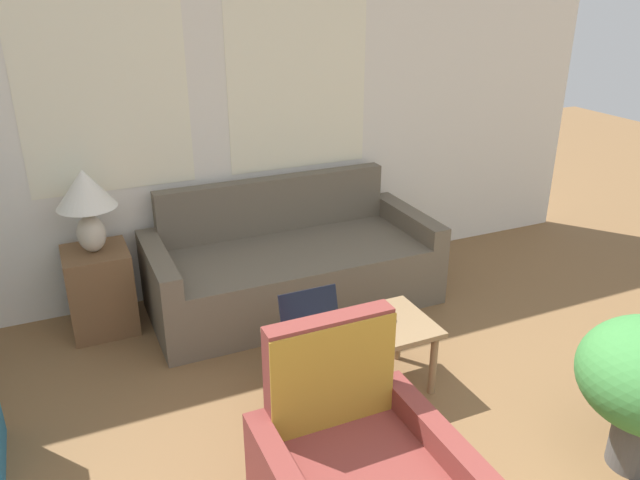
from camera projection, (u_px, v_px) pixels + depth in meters
name	position (u px, v px, depth m)	size (l,w,h in m)	color
wall_back	(220.00, 121.00, 4.50)	(6.52, 0.06, 2.60)	white
couch	(291.00, 267.00, 4.64)	(2.08, 0.91, 0.87)	#665B4C
side_table	(100.00, 290.00, 4.26)	(0.42, 0.42, 0.59)	brown
table_lamp	(86.00, 197.00, 3.99)	(0.38, 0.38, 0.56)	beige
coffee_table	(353.00, 338.00, 3.56)	(0.95, 0.49, 0.42)	#8E704C
laptop	(315.00, 327.00, 3.46)	(0.35, 0.28, 0.24)	#B7B7BC
cup_navy	(372.00, 329.00, 3.46)	(0.09, 0.09, 0.09)	gold
cup_yellow	(381.00, 312.00, 3.64)	(0.08, 0.08, 0.09)	#191E4C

